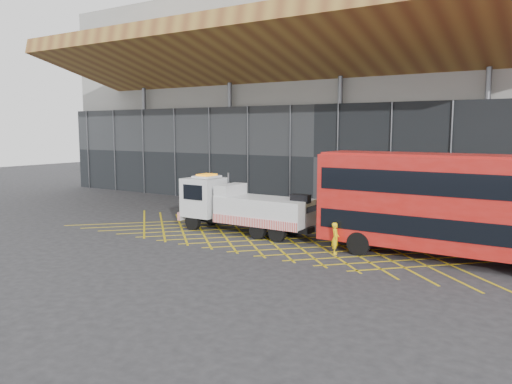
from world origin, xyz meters
The scene contains 6 objects.
ground_plane centered at (0.00, 0.00, 0.00)m, with size 120.00×120.00×0.00m, color #242426.
road_markings centered at (4.80, 0.00, 0.01)m, with size 26.36×7.16×0.01m.
construction_building centered at (1.92, 18.40, 8.98)m, with size 55.00×23.97×18.00m.
recovery_truck centered at (2.36, 0.77, 1.59)m, with size 9.84×2.42×3.44m.
bus_towed centered at (14.13, 0.69, 2.76)m, with size 12.27×2.94×4.98m.
worker centered at (9.20, -0.95, 0.78)m, with size 0.57×0.38×1.57m, color yellow.
Camera 1 is at (18.83, -23.34, 6.11)m, focal length 35.00 mm.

